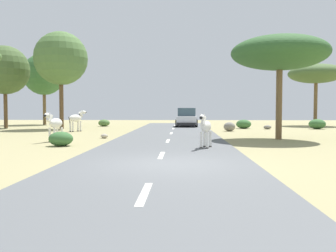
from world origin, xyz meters
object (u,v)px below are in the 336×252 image
tree_1 (61,59)px  tree_3 (44,74)px  tree_5 (280,53)px  rock_0 (267,127)px  car_0 (187,118)px  bush_0 (104,123)px  rock_3 (104,136)px  tree_0 (5,70)px  zebra_0 (205,127)px  bush_3 (61,139)px  bush_2 (244,124)px  rock_2 (229,127)px  zebra_1 (76,118)px  tree_6 (316,74)px  zebra_2 (55,124)px  bush_1 (317,124)px

tree_1 → tree_3: (-4.63, 8.40, -0.54)m
tree_5 → rock_0: bearing=80.5°
car_0 → tree_1: (-10.73, -3.83, 5.12)m
bush_0 → rock_3: size_ratio=2.71×
tree_0 → bush_0: (8.14, 3.32, -4.81)m
zebra_0 → bush_3: (-6.57, 0.99, -0.61)m
bush_3 → bush_0: bearing=96.1°
bush_2 → rock_2: (-1.71, -3.83, -0.04)m
tree_1 → bush_3: tree_1 is taller
car_0 → rock_2: 7.41m
zebra_0 → zebra_1: size_ratio=0.94×
tree_1 → rock_3: size_ratio=19.97×
tree_3 → zebra_0: bearing=-56.4°
tree_3 → bush_0: bearing=-27.6°
tree_3 → bush_3: tree_3 is taller
tree_6 → tree_1: bearing=-163.9°
bush_3 → tree_0: bearing=122.8°
zebra_2 → car_0: car_0 is taller
zebra_0 → zebra_1: bearing=-37.2°
car_0 → tree_5: size_ratio=0.76×
tree_1 → tree_5: size_ratio=1.43×
zebra_1 → tree_5: bearing=6.8°
tree_1 → rock_0: tree_1 is taller
zebra_1 → tree_6: 24.32m
zebra_1 → bush_1: (19.43, 4.19, -0.56)m
zebra_0 → car_0: car_0 is taller
tree_0 → rock_0: (22.93, -1.16, -4.97)m
car_0 → bush_2: (4.90, -2.84, -0.46)m
tree_0 → tree_3: bearing=83.3°
tree_6 → bush_1: 8.24m
car_0 → tree_0: tree_0 is taller
rock_2 → rock_3: (-8.15, -7.14, -0.21)m
zebra_0 → zebra_2: zebra_2 is taller
tree_0 → bush_2: 21.63m
zebra_0 → tree_3: bearing=-40.6°
tree_0 → bush_0: 10.02m
zebra_0 → tree_6: tree_6 is taller
car_0 → tree_5: tree_5 is taller
zebra_2 → tree_0: 16.81m
tree_1 → rock_3: bearing=-59.9°
car_0 → rock_0: (6.74, -3.74, -0.68)m
tree_0 → rock_3: bearing=-45.0°
zebra_1 → rock_0: size_ratio=2.51×
tree_0 → tree_1: (5.46, -1.25, 0.82)m
bush_0 → bush_2: 13.44m
zebra_1 → tree_0: tree_0 is taller
tree_3 → rock_2: tree_3 is taller
tree_5 → bush_1: bearing=60.9°
tree_6 → bush_2: bearing=-144.2°
rock_3 → rock_0: bearing=40.7°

